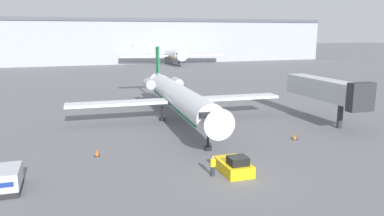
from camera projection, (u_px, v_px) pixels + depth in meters
The scene contains 10 objects.
ground_plane at pixel (237, 176), 31.60m from camera, with size 600.00×600.00×0.00m, color slate.
terminal_building at pixel (103, 41), 141.48m from camera, with size 180.00×16.80×16.79m.
airplane_main at pixel (178, 96), 50.18m from camera, with size 29.23×32.23×9.73m.
pushback_tug at pixel (234, 166), 32.34m from camera, with size 2.27×3.92×1.69m.
luggage_cart at pixel (6, 180), 28.49m from camera, with size 2.04×3.28×1.83m.
worker_near_tug at pixel (213, 166), 31.51m from camera, with size 0.40×0.24×1.75m.
traffic_cone_left at pixel (97, 153), 36.67m from camera, with size 0.53×0.53×0.67m.
traffic_cone_right at pixel (294, 137), 42.33m from camera, with size 0.57×0.57×0.61m.
airplane_parked_far_right at pixel (172, 53), 138.13m from camera, with size 38.75×28.41×10.86m.
jet_bridge at pixel (327, 90), 49.26m from camera, with size 3.20×14.17×6.19m.
Camera 1 is at (-13.00, -27.08, 12.03)m, focal length 35.00 mm.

